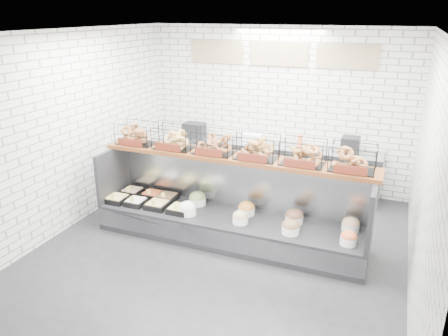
% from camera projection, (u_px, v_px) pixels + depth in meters
% --- Properties ---
extents(ground, '(5.50, 5.50, 0.00)m').
position_uv_depth(ground, '(221.00, 249.00, 6.29)').
color(ground, black).
rests_on(ground, ground).
extents(room_shell, '(5.02, 5.51, 3.01)m').
position_uv_depth(room_shell, '(237.00, 100.00, 6.11)').
color(room_shell, white).
rests_on(room_shell, ground).
extents(display_case, '(4.00, 0.90, 1.20)m').
position_uv_depth(display_case, '(229.00, 218.00, 6.48)').
color(display_case, black).
rests_on(display_case, ground).
extents(bagel_shelf, '(4.10, 0.50, 0.40)m').
position_uv_depth(bagel_shelf, '(235.00, 147.00, 6.27)').
color(bagel_shelf, '#4A240F').
rests_on(bagel_shelf, display_case).
extents(prep_counter, '(4.00, 0.60, 1.20)m').
position_uv_depth(prep_counter, '(270.00, 166.00, 8.25)').
color(prep_counter, '#93969B').
rests_on(prep_counter, ground).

